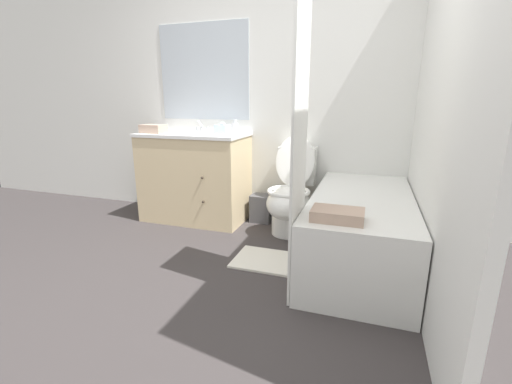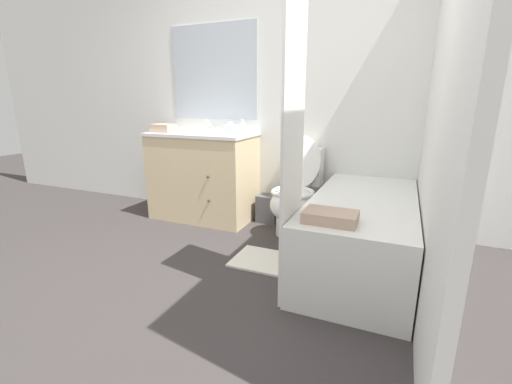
{
  "view_description": "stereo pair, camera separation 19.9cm",
  "coord_description": "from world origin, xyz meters",
  "px_view_note": "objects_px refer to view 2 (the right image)",
  "views": [
    {
      "loc": [
        0.92,
        -1.56,
        1.2
      ],
      "look_at": [
        0.14,
        0.78,
        0.53
      ],
      "focal_mm": 24.0,
      "sensor_mm": 36.0,
      "label": 1
    },
    {
      "loc": [
        1.11,
        -1.49,
        1.2
      ],
      "look_at": [
        0.14,
        0.78,
        0.53
      ],
      "focal_mm": 24.0,
      "sensor_mm": 36.0,
      "label": 2
    }
  ],
  "objects_px": {
    "tissue_box": "(231,128)",
    "bath_towel_folded": "(330,217)",
    "wastebasket": "(268,208)",
    "bath_mat": "(265,261)",
    "toilet": "(295,198)",
    "hand_towel_folded": "(163,128)",
    "sink_faucet": "(211,128)",
    "bathtub": "(361,232)",
    "vanity_cabinet": "(203,175)",
    "soap_dispenser": "(242,128)"
  },
  "relations": [
    {
      "from": "sink_faucet",
      "to": "bath_towel_folded",
      "type": "relative_size",
      "value": 0.47
    },
    {
      "from": "sink_faucet",
      "to": "soap_dispenser",
      "type": "distance_m",
      "value": 0.45
    },
    {
      "from": "wastebasket",
      "to": "soap_dispenser",
      "type": "height_order",
      "value": "soap_dispenser"
    },
    {
      "from": "sink_faucet",
      "to": "tissue_box",
      "type": "distance_m",
      "value": 0.26
    },
    {
      "from": "tissue_box",
      "to": "soap_dispenser",
      "type": "distance_m",
      "value": 0.19
    },
    {
      "from": "wastebasket",
      "to": "tissue_box",
      "type": "distance_m",
      "value": 0.89
    },
    {
      "from": "bath_towel_folded",
      "to": "bath_mat",
      "type": "distance_m",
      "value": 0.84
    },
    {
      "from": "sink_faucet",
      "to": "tissue_box",
      "type": "relative_size",
      "value": 0.96
    },
    {
      "from": "wastebasket",
      "to": "sink_faucet",
      "type": "bearing_deg",
      "value": 174.81
    },
    {
      "from": "hand_towel_folded",
      "to": "sink_faucet",
      "type": "bearing_deg",
      "value": 39.59
    },
    {
      "from": "tissue_box",
      "to": "bath_towel_folded",
      "type": "height_order",
      "value": "tissue_box"
    },
    {
      "from": "soap_dispenser",
      "to": "bath_towel_folded",
      "type": "distance_m",
      "value": 1.61
    },
    {
      "from": "bathtub",
      "to": "tissue_box",
      "type": "xyz_separation_m",
      "value": [
        -1.38,
        0.62,
        0.66
      ]
    },
    {
      "from": "vanity_cabinet",
      "to": "soap_dispenser",
      "type": "relative_size",
      "value": 7.73
    },
    {
      "from": "wastebasket",
      "to": "soap_dispenser",
      "type": "relative_size",
      "value": 2.04
    },
    {
      "from": "vanity_cabinet",
      "to": "toilet",
      "type": "relative_size",
      "value": 1.18
    },
    {
      "from": "vanity_cabinet",
      "to": "bathtub",
      "type": "height_order",
      "value": "vanity_cabinet"
    },
    {
      "from": "bath_mat",
      "to": "tissue_box",
      "type": "bearing_deg",
      "value": 130.21
    },
    {
      "from": "tissue_box",
      "to": "bath_towel_folded",
      "type": "distance_m",
      "value": 1.78
    },
    {
      "from": "vanity_cabinet",
      "to": "toilet",
      "type": "distance_m",
      "value": 1.02
    },
    {
      "from": "bathtub",
      "to": "bath_towel_folded",
      "type": "height_order",
      "value": "bath_towel_folded"
    },
    {
      "from": "toilet",
      "to": "bath_mat",
      "type": "height_order",
      "value": "toilet"
    },
    {
      "from": "bath_towel_folded",
      "to": "toilet",
      "type": "bearing_deg",
      "value": 116.7
    },
    {
      "from": "hand_towel_folded",
      "to": "bath_mat",
      "type": "height_order",
      "value": "hand_towel_folded"
    },
    {
      "from": "toilet",
      "to": "hand_towel_folded",
      "type": "height_order",
      "value": "hand_towel_folded"
    },
    {
      "from": "sink_faucet",
      "to": "bath_mat",
      "type": "height_order",
      "value": "sink_faucet"
    },
    {
      "from": "bathtub",
      "to": "hand_towel_folded",
      "type": "relative_size",
      "value": 6.96
    },
    {
      "from": "sink_faucet",
      "to": "toilet",
      "type": "relative_size",
      "value": 0.16
    },
    {
      "from": "hand_towel_folded",
      "to": "tissue_box",
      "type": "bearing_deg",
      "value": 21.51
    },
    {
      "from": "tissue_box",
      "to": "bath_towel_folded",
      "type": "bearing_deg",
      "value": -43.88
    },
    {
      "from": "wastebasket",
      "to": "bath_mat",
      "type": "relative_size",
      "value": 0.57
    },
    {
      "from": "bath_mat",
      "to": "bathtub",
      "type": "bearing_deg",
      "value": 19.18
    },
    {
      "from": "wastebasket",
      "to": "bath_towel_folded",
      "type": "xyz_separation_m",
      "value": [
        0.85,
        -1.21,
        0.41
      ]
    },
    {
      "from": "toilet",
      "to": "tissue_box",
      "type": "distance_m",
      "value": 0.97
    },
    {
      "from": "bath_towel_folded",
      "to": "bath_mat",
      "type": "xyz_separation_m",
      "value": [
        -0.54,
        0.36,
        -0.54
      ]
    },
    {
      "from": "soap_dispenser",
      "to": "hand_towel_folded",
      "type": "relative_size",
      "value": 0.61
    },
    {
      "from": "bathtub",
      "to": "soap_dispenser",
      "type": "xyz_separation_m",
      "value": [
        -1.21,
        0.53,
        0.68
      ]
    },
    {
      "from": "bathtub",
      "to": "wastebasket",
      "type": "xyz_separation_m",
      "value": [
        -0.97,
        0.62,
        -0.12
      ]
    },
    {
      "from": "vanity_cabinet",
      "to": "tissue_box",
      "type": "height_order",
      "value": "tissue_box"
    },
    {
      "from": "hand_towel_folded",
      "to": "soap_dispenser",
      "type": "bearing_deg",
      "value": 11.52
    },
    {
      "from": "soap_dispenser",
      "to": "hand_towel_folded",
      "type": "bearing_deg",
      "value": -168.48
    },
    {
      "from": "vanity_cabinet",
      "to": "bathtub",
      "type": "distance_m",
      "value": 1.72
    },
    {
      "from": "wastebasket",
      "to": "hand_towel_folded",
      "type": "relative_size",
      "value": 1.24
    },
    {
      "from": "tissue_box",
      "to": "hand_towel_folded",
      "type": "relative_size",
      "value": 0.67
    },
    {
      "from": "bathtub",
      "to": "bath_towel_folded",
      "type": "bearing_deg",
      "value": -101.98
    },
    {
      "from": "sink_faucet",
      "to": "tissue_box",
      "type": "bearing_deg",
      "value": -12.94
    },
    {
      "from": "vanity_cabinet",
      "to": "bathtub",
      "type": "xyz_separation_m",
      "value": [
        1.64,
        -0.49,
        -0.19
      ]
    },
    {
      "from": "sink_faucet",
      "to": "bathtub",
      "type": "height_order",
      "value": "sink_faucet"
    },
    {
      "from": "sink_faucet",
      "to": "bathtub",
      "type": "bearing_deg",
      "value": -22.49
    },
    {
      "from": "wastebasket",
      "to": "hand_towel_folded",
      "type": "bearing_deg",
      "value": -166.64
    }
  ]
}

